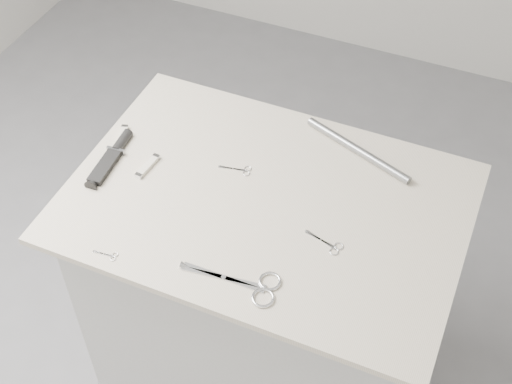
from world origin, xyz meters
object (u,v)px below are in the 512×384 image
at_px(embroidery_scissors_b, 240,170).
at_px(tiny_scissors, 109,255).
at_px(sheathed_knife, 113,155).
at_px(plinth, 264,305).
at_px(metal_rail, 358,150).
at_px(pocket_knife_a, 122,136).
at_px(pocket_knife_b, 148,166).
at_px(embroidery_scissors_a, 329,245).
at_px(large_shears, 251,285).

relative_size(embroidery_scissors_b, tiny_scissors, 1.43).
height_order(tiny_scissors, sheathed_knife, sheathed_knife).
relative_size(plinth, metal_rail, 2.68).
bearing_deg(pocket_knife_a, pocket_knife_b, -139.95).
relative_size(plinth, embroidery_scissors_a, 8.93).
relative_size(large_shears, sheathed_knife, 1.14).
bearing_deg(pocket_knife_b, metal_rail, -55.09).
relative_size(plinth, embroidery_scissors_b, 10.34).
distance_m(tiny_scissors, sheathed_knife, 0.33).
bearing_deg(pocket_knife_a, embroidery_scissors_a, -119.69).
bearing_deg(plinth, pocket_knife_a, 172.28).
height_order(plinth, sheathed_knife, sheathed_knife).
distance_m(embroidery_scissors_a, pocket_knife_b, 0.53).
height_order(embroidery_scissors_a, embroidery_scissors_b, same).
bearing_deg(large_shears, metal_rail, 76.26).
height_order(tiny_scissors, pocket_knife_b, pocket_knife_b).
xyz_separation_m(embroidery_scissors_a, embroidery_scissors_b, (-0.30, 0.15, -0.00)).
xyz_separation_m(pocket_knife_a, metal_rail, (0.61, 0.19, 0.01)).
bearing_deg(sheathed_knife, large_shears, -119.09).
bearing_deg(metal_rail, large_shears, -99.93).
distance_m(pocket_knife_a, metal_rail, 0.64).
height_order(tiny_scissors, metal_rail, metal_rail).
bearing_deg(sheathed_knife, pocket_knife_b, -92.56).
bearing_deg(pocket_knife_a, large_shears, -139.15).
height_order(pocket_knife_a, pocket_knife_b, pocket_knife_b).
distance_m(tiny_scissors, pocket_knife_b, 0.30).
xyz_separation_m(embroidery_scissors_b, pocket_knife_b, (-0.23, -0.09, 0.00)).
xyz_separation_m(tiny_scissors, pocket_knife_a, (-0.18, 0.37, 0.00)).
height_order(plinth, large_shears, large_shears).
distance_m(pocket_knife_a, pocket_knife_b, 0.14).
distance_m(tiny_scissors, metal_rail, 0.71).
height_order(embroidery_scissors_b, sheathed_knife, sheathed_knife).
distance_m(embroidery_scissors_b, pocket_knife_a, 0.35).
bearing_deg(metal_rail, sheathed_knife, -155.36).
height_order(embroidery_scissors_b, metal_rail, metal_rail).
height_order(large_shears, sheathed_knife, sheathed_knife).
relative_size(large_shears, pocket_knife_b, 2.51).
relative_size(embroidery_scissors_a, metal_rail, 0.30).
bearing_deg(pocket_knife_b, pocket_knife_a, 63.92).
distance_m(plinth, pocket_knife_a, 0.66).
height_order(large_shears, pocket_knife_b, pocket_knife_b).
bearing_deg(pocket_knife_a, embroidery_scissors_b, -106.23).
height_order(tiny_scissors, pocket_knife_a, pocket_knife_a).
relative_size(plinth, pocket_knife_a, 11.21).
distance_m(plinth, metal_rail, 0.57).
bearing_deg(metal_rail, pocket_knife_b, -151.10).
distance_m(sheathed_knife, pocket_knife_a, 0.08).
bearing_deg(pocket_knife_a, tiny_scissors, -171.97).
bearing_deg(tiny_scissors, large_shears, 3.29).
height_order(embroidery_scissors_a, sheathed_knife, sheathed_knife).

